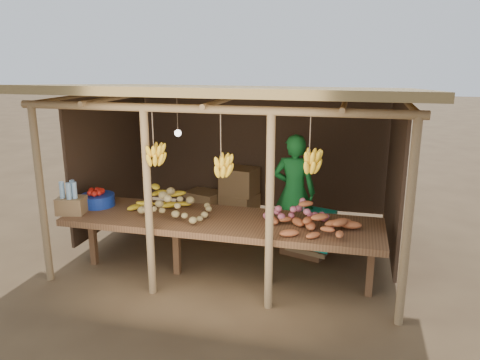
# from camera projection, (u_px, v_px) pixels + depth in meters

# --- Properties ---
(ground) EXTENTS (60.00, 60.00, 0.00)m
(ground) POSITION_uv_depth(u_px,v_px,m) (240.00, 249.00, 6.83)
(ground) COLOR brown
(ground) RESTS_ON ground
(stall_structure) EXTENTS (4.70, 3.50, 2.43)m
(stall_structure) POSITION_uv_depth(u_px,v_px,m) (242.00, 118.00, 6.33)
(stall_structure) COLOR #93734C
(stall_structure) RESTS_ON ground
(counter) EXTENTS (3.90, 1.05, 0.80)m
(counter) POSITION_uv_depth(u_px,v_px,m) (221.00, 224.00, 5.75)
(counter) COLOR brown
(counter) RESTS_ON ground
(potato_heap) EXTENTS (1.09, 0.89, 0.36)m
(potato_heap) POSITION_uv_depth(u_px,v_px,m) (174.00, 202.00, 5.79)
(potato_heap) COLOR #9A844F
(potato_heap) RESTS_ON counter
(sweet_potato_heap) EXTENTS (1.04, 0.70, 0.36)m
(sweet_potato_heap) POSITION_uv_depth(u_px,v_px,m) (313.00, 215.00, 5.34)
(sweet_potato_heap) COLOR #B55B2E
(sweet_potato_heap) RESTS_ON counter
(onion_heap) EXTENTS (0.83, 0.51, 0.36)m
(onion_heap) POSITION_uv_depth(u_px,v_px,m) (298.00, 209.00, 5.54)
(onion_heap) COLOR #BC5B6D
(onion_heap) RESTS_ON counter
(banana_pile) EXTENTS (0.68, 0.46, 0.35)m
(banana_pile) POSITION_uv_depth(u_px,v_px,m) (159.00, 196.00, 6.06)
(banana_pile) COLOR yellow
(banana_pile) RESTS_ON counter
(tomato_basin) EXTENTS (0.44, 0.44, 0.23)m
(tomato_basin) POSITION_uv_depth(u_px,v_px,m) (98.00, 199.00, 6.22)
(tomato_basin) COLOR navy
(tomato_basin) RESTS_ON counter
(bottle_box) EXTENTS (0.38, 0.33, 0.42)m
(bottle_box) POSITION_uv_depth(u_px,v_px,m) (71.00, 201.00, 5.90)
(bottle_box) COLOR olive
(bottle_box) RESTS_ON counter
(vendor) EXTENTS (0.63, 0.43, 1.69)m
(vendor) POSITION_uv_depth(u_px,v_px,m) (294.00, 192.00, 6.72)
(vendor) COLOR #186E2A
(vendor) RESTS_ON ground
(tarp_crate) EXTENTS (0.81, 0.75, 0.79)m
(tarp_crate) POSITION_uv_depth(u_px,v_px,m) (307.00, 231.00, 6.65)
(tarp_crate) COLOR brown
(tarp_crate) RESTS_ON ground
(carton_stack) EXTENTS (1.30, 0.59, 0.91)m
(carton_stack) POSITION_uv_depth(u_px,v_px,m) (228.00, 197.00, 7.98)
(carton_stack) COLOR olive
(carton_stack) RESTS_ON ground
(burlap_sacks) EXTENTS (0.72, 0.38, 0.51)m
(burlap_sacks) POSITION_uv_depth(u_px,v_px,m) (195.00, 205.00, 8.13)
(burlap_sacks) COLOR #412D1E
(burlap_sacks) RESTS_ON ground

